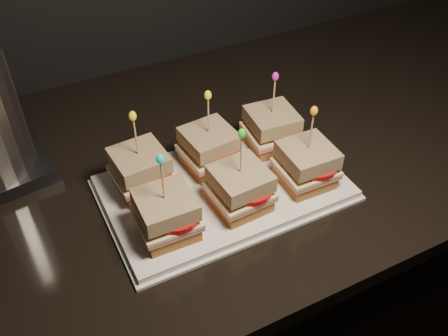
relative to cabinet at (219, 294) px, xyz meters
name	(u,v)px	position (x,y,z in m)	size (l,w,h in m)	color
cabinet	(219,294)	(0.00, 0.00, 0.00)	(2.29, 0.71, 0.90)	black
granite_slab	(217,155)	(0.00, 0.00, 0.47)	(2.33, 0.75, 0.03)	black
platter	(224,188)	(-0.04, -0.11, 0.49)	(0.40, 0.25, 0.02)	white
platter_rim	(224,190)	(-0.04, -0.11, 0.49)	(0.42, 0.26, 0.01)	white
sandwich_0_bread_bot	(142,182)	(-0.17, -0.06, 0.52)	(0.08, 0.08, 0.02)	brown
sandwich_0_ham	(141,175)	(-0.17, -0.06, 0.53)	(0.09, 0.09, 0.01)	#CD6562
sandwich_0_cheese	(141,172)	(-0.17, -0.06, 0.54)	(0.09, 0.09, 0.01)	#FFE39F
sandwich_0_tomato	(148,169)	(-0.16, -0.06, 0.55)	(0.08, 0.08, 0.01)	#AD0D0F
sandwich_0_bread_top	(139,160)	(-0.17, -0.06, 0.56)	(0.08, 0.08, 0.03)	#4F270F
sandwich_0_pick	(136,139)	(-0.17, -0.06, 0.61)	(0.00, 0.00, 0.09)	tan
sandwich_0_frill	(133,116)	(-0.17, -0.06, 0.65)	(0.01, 0.01, 0.02)	yellow
sandwich_1_bread_bot	(210,160)	(-0.04, -0.06, 0.52)	(0.08, 0.08, 0.02)	brown
sandwich_1_ham	(209,153)	(-0.04, -0.06, 0.53)	(0.09, 0.09, 0.01)	#CD6562
sandwich_1_cheese	(209,150)	(-0.04, -0.06, 0.54)	(0.09, 0.09, 0.01)	#FFE39F
sandwich_1_tomato	(217,147)	(-0.03, -0.06, 0.55)	(0.08, 0.08, 0.01)	#AD0D0F
sandwich_1_bread_top	(209,139)	(-0.04, -0.06, 0.56)	(0.08, 0.08, 0.03)	#4F270F
sandwich_1_pick	(208,118)	(-0.04, -0.06, 0.61)	(0.00, 0.00, 0.09)	tan
sandwich_1_frill	(208,95)	(-0.04, -0.06, 0.65)	(0.01, 0.01, 0.02)	yellow
sandwich_2_bread_bot	(270,140)	(0.08, -0.06, 0.52)	(0.08, 0.08, 0.02)	brown
sandwich_2_ham	(271,134)	(0.08, -0.06, 0.53)	(0.09, 0.09, 0.01)	#CD6562
sandwich_2_cheese	(271,131)	(0.08, -0.06, 0.54)	(0.09, 0.09, 0.01)	#FFE39F
sandwich_2_tomato	(279,127)	(0.10, -0.06, 0.55)	(0.08, 0.08, 0.01)	#AD0D0F
sandwich_2_bread_top	(272,119)	(0.08, -0.06, 0.56)	(0.08, 0.08, 0.03)	#4F270F
sandwich_2_pick	(274,99)	(0.08, -0.06, 0.61)	(0.00, 0.00, 0.09)	tan
sandwich_2_frill	(275,76)	(0.08, -0.06, 0.65)	(0.01, 0.01, 0.02)	#C119A0
sandwich_3_bread_bot	(168,226)	(-0.17, -0.17, 0.52)	(0.08, 0.08, 0.02)	brown
sandwich_3_ham	(167,220)	(-0.17, -0.17, 0.53)	(0.09, 0.09, 0.01)	#CD6562
sandwich_3_cheese	(167,217)	(-0.17, -0.17, 0.54)	(0.09, 0.09, 0.01)	#FFE39F
sandwich_3_tomato	(175,213)	(-0.16, -0.18, 0.55)	(0.08, 0.08, 0.01)	#AD0D0F
sandwich_3_bread_top	(165,205)	(-0.17, -0.17, 0.56)	(0.08, 0.08, 0.03)	#4F270F
sandwich_3_pick	(163,183)	(-0.17, -0.17, 0.61)	(0.00, 0.00, 0.09)	tan
sandwich_3_frill	(160,159)	(-0.17, -0.17, 0.65)	(0.01, 0.01, 0.02)	#0BC4C7
sandwich_4_bread_bot	(240,200)	(-0.04, -0.17, 0.52)	(0.08, 0.08, 0.02)	brown
sandwich_4_ham	(240,193)	(-0.04, -0.17, 0.53)	(0.09, 0.09, 0.01)	#CD6562
sandwich_4_cheese	(240,190)	(-0.04, -0.17, 0.54)	(0.09, 0.09, 0.01)	#FFE39F
sandwich_4_tomato	(249,187)	(-0.03, -0.18, 0.55)	(0.08, 0.08, 0.01)	#AD0D0F
sandwich_4_bread_top	(240,178)	(-0.04, -0.17, 0.56)	(0.08, 0.08, 0.03)	#4F270F
sandwich_4_pick	(241,157)	(-0.04, -0.17, 0.61)	(0.00, 0.00, 0.09)	tan
sandwich_4_frill	(242,134)	(-0.04, -0.17, 0.65)	(0.01, 0.01, 0.02)	green
sandwich_5_bread_bot	(305,176)	(0.08, -0.17, 0.52)	(0.08, 0.08, 0.02)	brown
sandwich_5_ham	(306,170)	(0.08, -0.17, 0.53)	(0.09, 0.09, 0.01)	#CD6562
sandwich_5_cheese	(306,167)	(0.08, -0.17, 0.54)	(0.09, 0.09, 0.01)	#FFE39F
sandwich_5_tomato	(314,163)	(0.10, -0.18, 0.55)	(0.08, 0.08, 0.01)	#AD0D0F
sandwich_5_bread_top	(308,155)	(0.08, -0.17, 0.56)	(0.08, 0.08, 0.03)	#4F270F
sandwich_5_pick	(311,134)	(0.08, -0.17, 0.61)	(0.00, 0.00, 0.09)	tan
sandwich_5_frill	(314,111)	(0.08, -0.17, 0.65)	(0.01, 0.01, 0.02)	orange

